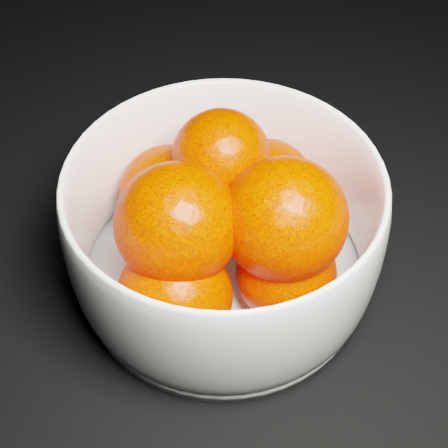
# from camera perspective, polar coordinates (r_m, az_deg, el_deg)

# --- Properties ---
(bowl) EXTENTS (0.25, 0.25, 0.12)m
(bowl) POSITION_cam_1_polar(r_m,az_deg,el_deg) (0.49, 0.00, -0.47)
(bowl) COLOR white
(bowl) RESTS_ON ground
(orange_pile) EXTENTS (0.19, 0.21, 0.14)m
(orange_pile) POSITION_cam_1_polar(r_m,az_deg,el_deg) (0.48, -0.10, 0.30)
(orange_pile) COLOR #F12A00
(orange_pile) RESTS_ON bowl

